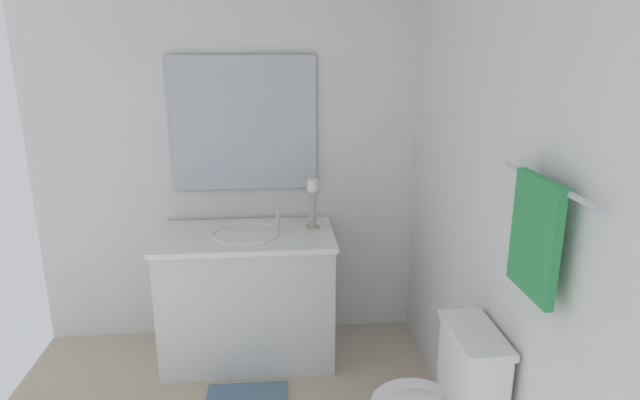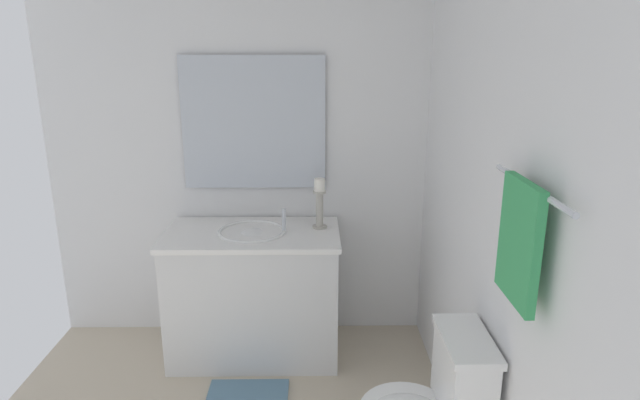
# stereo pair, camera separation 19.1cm
# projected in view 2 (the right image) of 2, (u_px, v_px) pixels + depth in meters

# --- Properties ---
(wall_back) EXTENTS (2.41, 0.04, 2.45)m
(wall_back) POSITION_uv_depth(u_px,v_px,m) (491.00, 203.00, 2.19)
(wall_back) COLOR white
(wall_back) RESTS_ON ground
(wall_left) EXTENTS (0.04, 2.39, 2.45)m
(wall_left) POSITION_uv_depth(u_px,v_px,m) (239.00, 149.00, 3.33)
(wall_left) COLOR white
(wall_left) RESTS_ON ground
(vanity_cabinet) EXTENTS (0.58, 1.04, 0.79)m
(vanity_cabinet) POSITION_uv_depth(u_px,v_px,m) (254.00, 293.00, 3.25)
(vanity_cabinet) COLOR silver
(vanity_cabinet) RESTS_ON ground
(sink_basin) EXTENTS (0.40, 0.40, 0.24)m
(sink_basin) POSITION_uv_depth(u_px,v_px,m) (252.00, 238.00, 3.15)
(sink_basin) COLOR white
(sink_basin) RESTS_ON vanity_cabinet
(mirror) EXTENTS (0.02, 0.87, 0.81)m
(mirror) POSITION_uv_depth(u_px,v_px,m) (254.00, 123.00, 3.24)
(mirror) COLOR silver
(candle_holder_tall) EXTENTS (0.09, 0.09, 0.30)m
(candle_holder_tall) POSITION_uv_depth(u_px,v_px,m) (320.00, 202.00, 3.17)
(candle_holder_tall) COLOR #B7B2A5
(candle_holder_tall) RESTS_ON vanity_cabinet
(towel_bar) EXTENTS (0.58, 0.02, 0.02)m
(towel_bar) POSITION_uv_depth(u_px,v_px,m) (531.00, 187.00, 1.63)
(towel_bar) COLOR silver
(towel_near_vanity) EXTENTS (0.28, 0.03, 0.40)m
(towel_near_vanity) POSITION_uv_depth(u_px,v_px,m) (519.00, 242.00, 1.68)
(towel_near_vanity) COLOR #389E59
(towel_near_vanity) RESTS_ON towel_bar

